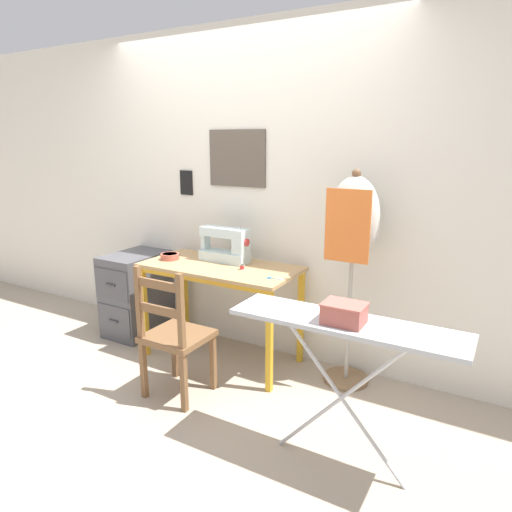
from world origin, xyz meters
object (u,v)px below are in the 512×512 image
at_px(sewing_machine, 227,246).
at_px(dress_form, 353,230).
at_px(scissors, 273,278).
at_px(ironing_board, 345,330).
at_px(filing_cabinet, 136,294).
at_px(fabric_bowl, 170,256).
at_px(thread_spool_near_machine, 242,267).
at_px(storage_box, 344,313).
at_px(wooden_chair, 174,336).

relative_size(sewing_machine, dress_form, 0.27).
relative_size(scissors, dress_form, 0.08).
bearing_deg(dress_form, ironing_board, -73.28).
bearing_deg(filing_cabinet, dress_form, 2.76).
distance_m(dress_form, ironing_board, 0.97).
relative_size(fabric_bowl, ironing_board, 0.13).
xyz_separation_m(filing_cabinet, dress_form, (1.92, 0.09, 0.75)).
relative_size(sewing_machine, thread_spool_near_machine, 10.30).
height_order(sewing_machine, filing_cabinet, sewing_machine).
xyz_separation_m(thread_spool_near_machine, dress_form, (0.77, 0.16, 0.33)).
height_order(fabric_bowl, ironing_board, ironing_board).
xyz_separation_m(thread_spool_near_machine, ironing_board, (1.03, -0.71, -0.01)).
distance_m(ironing_board, storage_box, 0.11).
bearing_deg(scissors, ironing_board, -40.26).
relative_size(scissors, wooden_chair, 0.13).
height_order(scissors, thread_spool_near_machine, thread_spool_near_machine).
xyz_separation_m(thread_spool_near_machine, storage_box, (1.03, -0.74, 0.09)).
bearing_deg(scissors, sewing_machine, 157.20).
distance_m(fabric_bowl, ironing_board, 1.81).
relative_size(scissors, storage_box, 0.60).
distance_m(scissors, thread_spool_near_machine, 0.31).
xyz_separation_m(thread_spool_near_machine, filing_cabinet, (-1.15, 0.07, -0.42)).
bearing_deg(filing_cabinet, ironing_board, -19.59).
height_order(fabric_bowl, dress_form, dress_form).
distance_m(scissors, storage_box, 0.99).
bearing_deg(fabric_bowl, wooden_chair, -48.67).
distance_m(wooden_chair, ironing_board, 1.25).
bearing_deg(scissors, dress_form, 27.89).
distance_m(sewing_machine, filing_cabinet, 1.07).
height_order(sewing_machine, thread_spool_near_machine, sewing_machine).
bearing_deg(thread_spool_near_machine, storage_box, -35.59).
bearing_deg(storage_box, thread_spool_near_machine, 144.41).
distance_m(thread_spool_near_machine, filing_cabinet, 1.23).
distance_m(fabric_bowl, thread_spool_near_machine, 0.66).
relative_size(wooden_chair, ironing_board, 0.79).
height_order(sewing_machine, dress_form, dress_form).
height_order(filing_cabinet, storage_box, storage_box).
height_order(thread_spool_near_machine, dress_form, dress_form).
distance_m(sewing_machine, storage_box, 1.53).
bearing_deg(filing_cabinet, sewing_machine, 3.80).
bearing_deg(storage_box, scissors, 138.33).
relative_size(dress_form, ironing_board, 1.30).
distance_m(filing_cabinet, ironing_board, 2.35).
height_order(scissors, storage_box, storage_box).
relative_size(fabric_bowl, wooden_chair, 0.16).
height_order(scissors, filing_cabinet, scissors).
xyz_separation_m(sewing_machine, fabric_bowl, (-0.43, -0.17, -0.10)).
height_order(sewing_machine, fabric_bowl, sewing_machine).
xyz_separation_m(sewing_machine, dress_form, (0.99, 0.03, 0.22)).
bearing_deg(sewing_machine, thread_spool_near_machine, -30.98).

